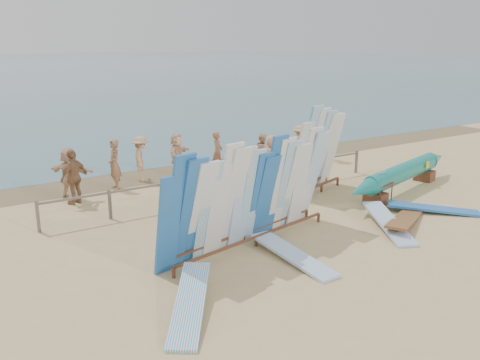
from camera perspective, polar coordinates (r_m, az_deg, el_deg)
ground at (r=14.65m, az=4.72°, el=-4.80°), size 160.00×160.00×0.00m
wet_sand_strip at (r=20.56m, az=-7.62°, el=0.99°), size 40.00×2.60×0.01m
fence at (r=16.81m, az=-1.48°, el=0.14°), size 12.08×0.08×0.90m
main_surfboard_rack at (r=12.71m, az=1.17°, el=-1.91°), size 5.56×1.76×2.80m
side_surfboard_rack at (r=17.55m, az=8.60°, el=3.08°), size 2.74×1.41×3.05m
outrigger_canoe at (r=18.31m, az=17.83°, el=0.71°), size 7.01×2.45×1.01m
vendor_table at (r=16.84m, az=15.46°, el=-1.36°), size 0.88×0.67×1.07m
flat_board_d at (r=16.54m, az=20.85°, el=-3.42°), size 2.34×2.26×0.24m
flat_board_a at (r=12.28m, az=5.91°, el=-8.89°), size 0.60×2.71×0.26m
flat_board_b at (r=14.70m, az=16.28°, el=-5.31°), size 1.71×2.65×0.38m
flat_board_e at (r=10.09m, az=-5.60°, el=-14.56°), size 1.98×2.53×0.43m
flat_board_c at (r=15.19m, az=17.99°, el=-4.78°), size 2.64×1.76×0.35m
beach_chair_left at (r=18.23m, az=-0.92°, el=0.20°), size 0.64×0.66×0.96m
beach_chair_right at (r=18.45m, az=2.26°, el=0.30°), size 0.78×0.79×0.89m
stroller at (r=18.90m, az=1.30°, el=1.26°), size 0.70×0.89×1.11m
beachgoer_extra_1 at (r=16.89m, az=-18.13°, el=0.33°), size 1.13×0.87×1.77m
beachgoer_8 at (r=20.26m, az=2.55°, el=3.12°), size 0.54×0.81×1.53m
beachgoer_3 at (r=19.12m, az=-11.04°, el=2.36°), size 0.81×1.18×1.69m
beachgoer_7 at (r=20.06m, az=-2.54°, el=3.16°), size 0.65×0.66×1.64m
beachgoer_5 at (r=19.81m, az=-7.09°, el=2.90°), size 1.46×1.38×1.64m
beachgoer_1 at (r=18.21m, az=-13.91°, el=1.69°), size 0.42×0.68×1.77m
beachgoer_11 at (r=17.58m, az=-18.62°, el=0.75°), size 1.40×1.54×1.70m
beachgoer_9 at (r=21.64m, az=6.66°, el=3.97°), size 1.15×0.75×1.65m
beachgoer_extra_0 at (r=22.46m, az=9.96°, el=4.16°), size 0.91×1.08×1.58m
beachgoer_6 at (r=19.17m, az=3.60°, el=2.60°), size 0.80×0.87×1.65m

